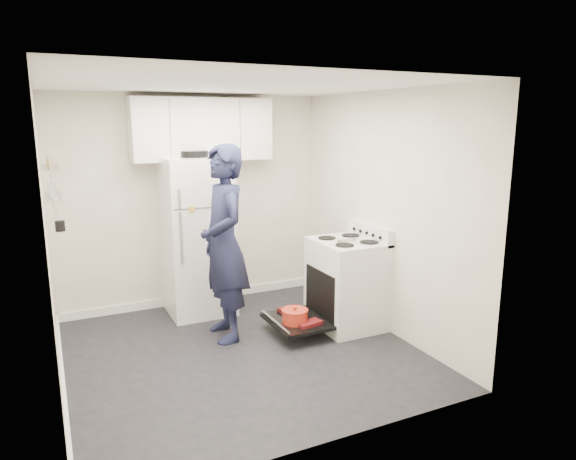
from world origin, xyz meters
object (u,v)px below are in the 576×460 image
electric_range (346,284)px  person (224,244)px  open_oven_door (296,319)px  refrigerator (198,236)px

electric_range → person: size_ratio=0.56×
open_oven_door → refrigerator: 1.51m
electric_range → open_oven_door: (-0.61, -0.02, -0.28)m
open_oven_door → person: 1.08m
refrigerator → open_oven_door: bearing=-57.9°
refrigerator → electric_range: bearing=-40.0°
open_oven_door → person: bearing=156.1°
electric_range → refrigerator: (-1.31, 1.10, 0.44)m
refrigerator → person: bearing=-87.2°
open_oven_door → refrigerator: bearing=122.1°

